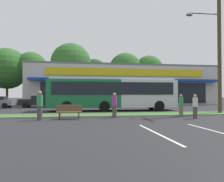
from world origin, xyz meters
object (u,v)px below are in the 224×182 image
(bus_stop_bench, at_px, (69,111))
(car_0, at_px, (39,101))
(utility_pole, at_px, (218,40))
(city_bus, at_px, (113,93))
(pedestrian_near_bench, at_px, (40,105))
(pedestrian_mid, at_px, (114,105))
(pedestrian_by_pole, at_px, (195,106))
(pedestrian_far, at_px, (181,105))

(bus_stop_bench, height_order, car_0, car_0)
(utility_pole, height_order, city_bus, utility_pole)
(pedestrian_near_bench, relative_size, pedestrian_mid, 1.06)
(bus_stop_bench, height_order, pedestrian_by_pole, pedestrian_by_pole)
(pedestrian_by_pole, relative_size, pedestrian_mid, 0.94)
(pedestrian_near_bench, height_order, pedestrian_mid, pedestrian_near_bench)
(car_0, relative_size, pedestrian_near_bench, 2.53)
(utility_pole, distance_m, pedestrian_near_bench, 14.87)
(city_bus, bearing_deg, pedestrian_near_bench, -127.02)
(bus_stop_bench, bearing_deg, pedestrian_near_bench, 10.50)
(car_0, bearing_deg, pedestrian_by_pole, 130.31)
(pedestrian_mid, bearing_deg, city_bus, 179.35)
(utility_pole, xyz_separation_m, city_bus, (-7.98, 5.16, -4.32))
(car_0, xyz_separation_m, pedestrian_near_bench, (2.43, -14.08, 0.14))
(pedestrian_far, bearing_deg, pedestrian_mid, 19.37)
(bus_stop_bench, distance_m, car_0, 14.39)
(pedestrian_near_bench, bearing_deg, utility_pole, -99.25)
(pedestrian_near_bench, height_order, pedestrian_far, pedestrian_near_bench)
(city_bus, xyz_separation_m, pedestrian_near_bench, (-5.77, -7.48, -0.85))
(car_0, height_order, pedestrian_by_pole, pedestrian_by_pole)
(pedestrian_mid, bearing_deg, bus_stop_bench, -74.71)
(pedestrian_by_pole, xyz_separation_m, pedestrian_far, (-0.30, 1.38, 0.01))
(utility_pole, height_order, pedestrian_mid, utility_pole)
(city_bus, xyz_separation_m, pedestrian_by_pole, (4.23, -8.05, -0.96))
(utility_pole, bearing_deg, car_0, 143.99)
(car_0, distance_m, pedestrian_mid, 15.18)
(car_0, distance_m, pedestrian_by_pole, 19.21)
(pedestrian_mid, relative_size, pedestrian_far, 1.06)
(utility_pole, bearing_deg, pedestrian_far, -159.49)
(pedestrian_by_pole, height_order, pedestrian_far, pedestrian_far)
(pedestrian_by_pole, xyz_separation_m, pedestrian_mid, (-5.20, 1.31, 0.05))
(bus_stop_bench, xyz_separation_m, pedestrian_near_bench, (-1.77, -0.33, 0.41))
(car_0, height_order, pedestrian_near_bench, pedestrian_near_bench)
(pedestrian_by_pole, bearing_deg, pedestrian_mid, -37.50)
(utility_pole, height_order, pedestrian_by_pole, utility_pole)
(pedestrian_far, bearing_deg, utility_pole, -140.94)
(city_bus, distance_m, pedestrian_far, 7.80)
(pedestrian_mid, distance_m, pedestrian_far, 4.90)
(pedestrian_near_bench, relative_size, pedestrian_far, 1.12)
(utility_pole, relative_size, pedestrian_far, 7.07)
(utility_pole, relative_size, pedestrian_by_pole, 7.12)
(city_bus, height_order, car_0, city_bus)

